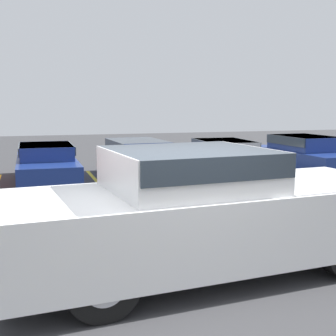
# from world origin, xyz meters

# --- Properties ---
(ground_plane) EXTENTS (60.00, 60.00, 0.00)m
(ground_plane) POSITION_xyz_m (0.00, 0.00, 0.00)
(ground_plane) COLOR #38383A
(stall_stripe_c) EXTENTS (0.12, 4.26, 0.01)m
(stall_stripe_c) POSITION_xyz_m (0.28, 9.06, 0.00)
(stall_stripe_c) COLOR yellow
(stall_stripe_c) RESTS_ON ground_plane
(stall_stripe_d) EXTENTS (0.12, 4.26, 0.01)m
(stall_stripe_d) POSITION_xyz_m (3.23, 9.06, 0.00)
(stall_stripe_d) COLOR yellow
(stall_stripe_d) RESTS_ON ground_plane
(stall_stripe_e) EXTENTS (0.12, 4.26, 0.01)m
(stall_stripe_e) POSITION_xyz_m (6.17, 9.06, 0.00)
(stall_stripe_e) COLOR yellow
(stall_stripe_e) RESTS_ON ground_plane
(pickup_truck) EXTENTS (6.05, 2.64, 1.80)m
(pickup_truck) POSITION_xyz_m (0.67, 0.65, 0.91)
(pickup_truck) COLOR white
(pickup_truck) RESTS_ON ground_plane
(parked_sedan_b) EXTENTS (1.74, 4.57, 1.15)m
(parked_sedan_b) POSITION_xyz_m (-1.20, 9.28, 0.62)
(parked_sedan_b) COLOR navy
(parked_sedan_b) RESTS_ON ground_plane
(parked_sedan_c) EXTENTS (1.96, 4.74, 1.24)m
(parked_sedan_c) POSITION_xyz_m (1.62, 9.04, 0.66)
(parked_sedan_c) COLOR navy
(parked_sedan_c) RESTS_ON ground_plane
(parked_sedan_d) EXTENTS (1.97, 4.50, 1.18)m
(parked_sedan_d) POSITION_xyz_m (4.55, 8.88, 0.63)
(parked_sedan_d) COLOR gray
(parked_sedan_d) RESTS_ON ground_plane
(parked_sedan_e) EXTENTS (2.00, 4.64, 1.26)m
(parked_sedan_e) POSITION_xyz_m (7.68, 8.94, 0.67)
(parked_sedan_e) COLOR navy
(parked_sedan_e) RESTS_ON ground_plane
(wheel_stop_curb) EXTENTS (1.79, 0.20, 0.14)m
(wheel_stop_curb) POSITION_xyz_m (2.41, 11.71, 0.07)
(wheel_stop_curb) COLOR #B7B2A8
(wheel_stop_curb) RESTS_ON ground_plane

